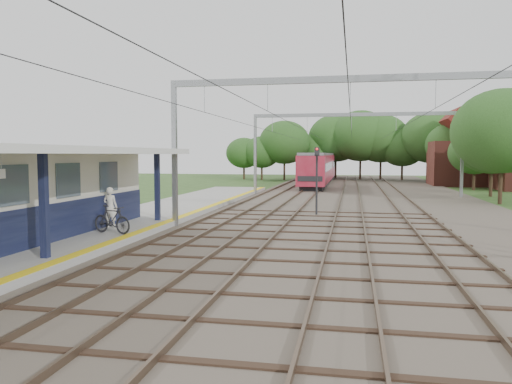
# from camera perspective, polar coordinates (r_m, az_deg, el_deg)

# --- Properties ---
(ground) EXTENTS (160.00, 160.00, 0.00)m
(ground) POSITION_cam_1_polar(r_m,az_deg,el_deg) (9.06, -12.39, -18.65)
(ground) COLOR #2D4C1E
(ground) RESTS_ON ground
(ballast_bed) EXTENTS (18.00, 90.00, 0.10)m
(ballast_bed) POSITION_cam_1_polar(r_m,az_deg,el_deg) (37.81, 11.92, -1.06)
(ballast_bed) COLOR #473D33
(ballast_bed) RESTS_ON ground
(platform) EXTENTS (5.00, 52.00, 0.35)m
(platform) POSITION_cam_1_polar(r_m,az_deg,el_deg) (24.45, -15.53, -3.72)
(platform) COLOR gray
(platform) RESTS_ON ground
(yellow_stripe) EXTENTS (0.45, 52.00, 0.01)m
(yellow_stripe) POSITION_cam_1_polar(r_m,az_deg,el_deg) (23.51, -10.62, -3.51)
(yellow_stripe) COLOR yellow
(yellow_stripe) RESTS_ON platform
(rail_tracks) EXTENTS (11.80, 88.00, 0.15)m
(rail_tracks) POSITION_cam_1_polar(r_m,az_deg,el_deg) (37.84, 8.14, -0.82)
(rail_tracks) COLOR brown
(rail_tracks) RESTS_ON ballast_bed
(catenary_system) EXTENTS (17.22, 88.00, 7.00)m
(catenary_system) POSITION_cam_1_polar(r_m,az_deg,el_deg) (32.99, 11.13, 7.68)
(catenary_system) COLOR gray
(catenary_system) RESTS_ON ground
(tree_band) EXTENTS (31.72, 30.88, 8.82)m
(tree_band) POSITION_cam_1_polar(r_m,az_deg,el_deg) (64.78, 11.48, 5.45)
(tree_band) COLOR #382619
(tree_band) RESTS_ON ground
(house_far) EXTENTS (8.00, 6.12, 8.66)m
(house_far) POSITION_cam_1_polar(r_m,az_deg,el_deg) (60.97, 23.02, 3.69)
(house_far) COLOR brown
(house_far) RESTS_ON ground
(person) EXTENTS (0.65, 0.43, 1.77)m
(person) POSITION_cam_1_polar(r_m,az_deg,el_deg) (22.59, -16.32, -1.68)
(person) COLOR silver
(person) RESTS_ON platform
(bicycle) EXTENTS (1.97, 1.08, 1.14)m
(bicycle) POSITION_cam_1_polar(r_m,az_deg,el_deg) (20.86, -16.15, -3.03)
(bicycle) COLOR black
(bicycle) RESTS_ON platform
(train) EXTENTS (2.73, 33.96, 3.60)m
(train) POSITION_cam_1_polar(r_m,az_deg,el_deg) (63.05, 7.50, 2.89)
(train) COLOR black
(train) RESTS_ON ballast_bed
(signal_post) EXTENTS (0.29, 0.27, 3.93)m
(signal_post) POSITION_cam_1_polar(r_m,az_deg,el_deg) (28.55, 6.96, 1.99)
(signal_post) COLOR black
(signal_post) RESTS_ON ground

